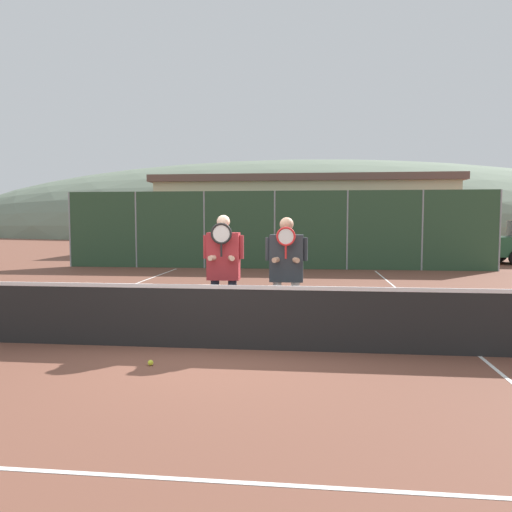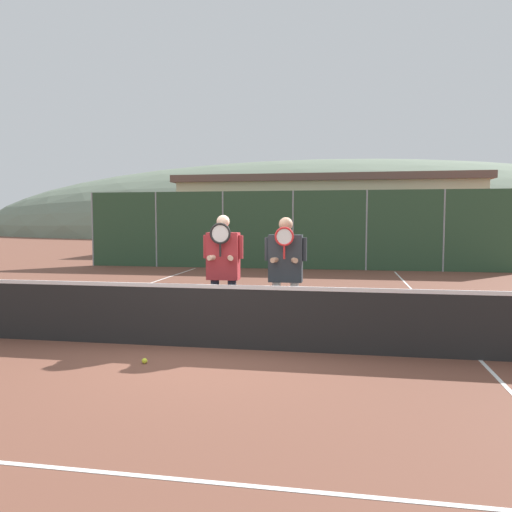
# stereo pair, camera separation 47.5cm
# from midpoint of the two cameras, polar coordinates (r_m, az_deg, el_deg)

# --- Properties ---
(ground_plane) EXTENTS (120.00, 120.00, 0.00)m
(ground_plane) POSITION_cam_midpoint_polar(r_m,az_deg,el_deg) (7.16, -3.23, -10.46)
(ground_plane) COLOR brown
(hill_distant) EXTENTS (92.77, 51.54, 18.04)m
(hill_distant) POSITION_cam_midpoint_polar(r_m,az_deg,el_deg) (65.14, 8.59, 2.57)
(hill_distant) COLOR slate
(hill_distant) RESTS_ON ground_plane
(clubhouse_building) EXTENTS (15.77, 5.50, 4.08)m
(clubhouse_building) POSITION_cam_midpoint_polar(r_m,az_deg,el_deg) (27.44, 8.52, 4.69)
(clubhouse_building) COLOR beige
(clubhouse_building) RESTS_ON ground_plane
(fence_back) EXTENTS (15.78, 0.06, 2.85)m
(fence_back) POSITION_cam_midpoint_polar(r_m,az_deg,el_deg) (18.21, 4.98, 2.98)
(fence_back) COLOR gray
(fence_back) RESTS_ON ground_plane
(tennis_net) EXTENTS (9.63, 0.09, 1.00)m
(tennis_net) POSITION_cam_midpoint_polar(r_m,az_deg,el_deg) (7.05, -3.24, -6.78)
(tennis_net) COLOR gray
(tennis_net) RESTS_ON ground_plane
(court_line_left_sideline) EXTENTS (0.05, 16.00, 0.01)m
(court_line_left_sideline) POSITION_cam_midpoint_polar(r_m,az_deg,el_deg) (11.17, -17.79, -5.30)
(court_line_left_sideline) COLOR white
(court_line_left_sideline) RESTS_ON ground_plane
(court_line_right_sideline) EXTENTS (0.05, 16.00, 0.01)m
(court_line_right_sideline) POSITION_cam_midpoint_polar(r_m,az_deg,el_deg) (10.11, 21.30, -6.39)
(court_line_right_sideline) COLOR white
(court_line_right_sideline) RESTS_ON ground_plane
(court_line_service_near) EXTENTS (7.16, 0.05, 0.01)m
(court_line_service_near) POSITION_cam_midpoint_polar(r_m,az_deg,el_deg) (4.04, -15.61, -22.56)
(court_line_service_near) COLOR white
(court_line_service_near) RESTS_ON ground_plane
(player_leftmost) EXTENTS (0.62, 0.34, 1.88)m
(player_leftmost) POSITION_cam_midpoint_polar(r_m,az_deg,el_deg) (7.53, -1.98, -1.15)
(player_leftmost) COLOR #232838
(player_leftmost) RESTS_ON ground_plane
(player_center_left) EXTENTS (0.63, 0.34, 1.84)m
(player_center_left) POSITION_cam_midpoint_polar(r_m,az_deg,el_deg) (7.41, 5.23, -1.37)
(player_center_left) COLOR white
(player_center_left) RESTS_ON ground_plane
(car_far_left) EXTENTS (4.32, 2.05, 1.67)m
(car_far_left) POSITION_cam_midpoint_polar(r_m,az_deg,el_deg) (22.50, -3.60, 1.78)
(car_far_left) COLOR #285638
(car_far_left) RESTS_ON ground_plane
(car_left_of_center) EXTENTS (4.19, 2.08, 1.71)m
(car_left_of_center) POSITION_cam_midpoint_polar(r_m,az_deg,el_deg) (21.62, 8.91, 1.69)
(car_left_of_center) COLOR navy
(car_left_of_center) RESTS_ON ground_plane
(car_center) EXTENTS (4.14, 2.05, 1.78)m
(car_center) POSITION_cam_midpoint_polar(r_m,az_deg,el_deg) (22.16, 21.39, 1.59)
(car_center) COLOR maroon
(car_center) RESTS_ON ground_plane
(tennis_ball_on_court) EXTENTS (0.07, 0.07, 0.07)m
(tennis_ball_on_court) POSITION_cam_midpoint_polar(r_m,az_deg,el_deg) (6.51, -10.55, -11.71)
(tennis_ball_on_court) COLOR #CCDB33
(tennis_ball_on_court) RESTS_ON ground_plane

